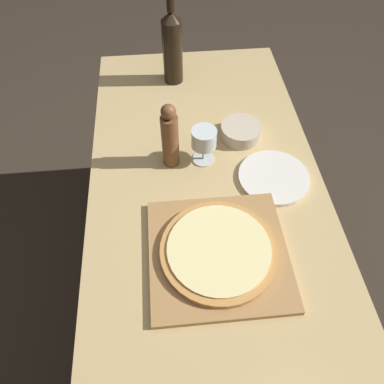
% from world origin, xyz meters
% --- Properties ---
extents(ground_plane, '(12.00, 12.00, 0.00)m').
position_xyz_m(ground_plane, '(0.00, 0.00, 0.00)').
color(ground_plane, '#382D23').
extents(dining_table, '(0.74, 1.62, 0.77)m').
position_xyz_m(dining_table, '(0.00, 0.00, 0.67)').
color(dining_table, tan).
rests_on(dining_table, ground_plane).
extents(cutting_board, '(0.38, 0.37, 0.02)m').
position_xyz_m(cutting_board, '(-0.00, -0.19, 0.78)').
color(cutting_board, '#A87A47').
rests_on(cutting_board, dining_table).
extents(pizza, '(0.32, 0.32, 0.02)m').
position_xyz_m(pizza, '(-0.00, -0.19, 0.80)').
color(pizza, '#C68947').
rests_on(pizza, cutting_board).
extents(wine_bottle, '(0.08, 0.08, 0.35)m').
position_xyz_m(wine_bottle, '(-0.07, 0.62, 0.92)').
color(wine_bottle, black).
rests_on(wine_bottle, dining_table).
extents(pepper_mill, '(0.05, 0.05, 0.23)m').
position_xyz_m(pepper_mill, '(-0.11, 0.17, 0.88)').
color(pepper_mill, brown).
rests_on(pepper_mill, dining_table).
extents(wine_glass, '(0.08, 0.08, 0.13)m').
position_xyz_m(wine_glass, '(-0.00, 0.17, 0.86)').
color(wine_glass, silver).
rests_on(wine_glass, dining_table).
extents(small_bowl, '(0.14, 0.14, 0.05)m').
position_xyz_m(small_bowl, '(0.14, 0.27, 0.79)').
color(small_bowl, beige).
rests_on(small_bowl, dining_table).
extents(dinner_plate, '(0.23, 0.23, 0.01)m').
position_xyz_m(dinner_plate, '(0.21, 0.07, 0.78)').
color(dinner_plate, silver).
rests_on(dinner_plate, dining_table).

